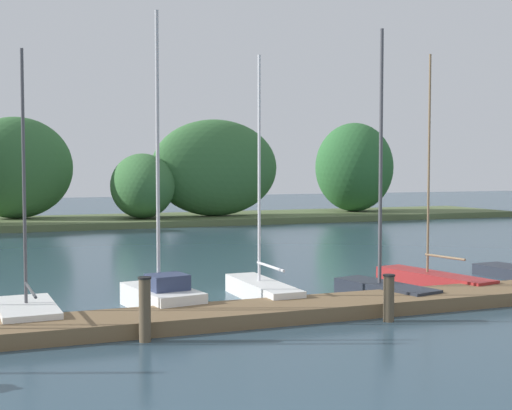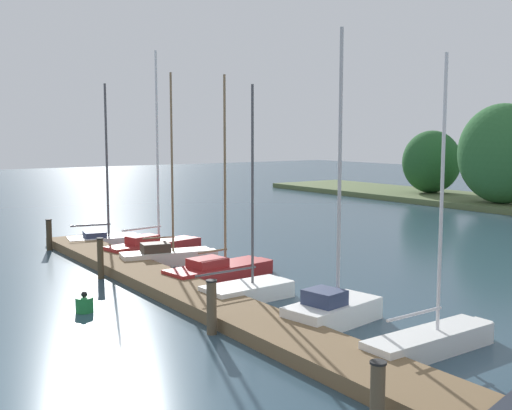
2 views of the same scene
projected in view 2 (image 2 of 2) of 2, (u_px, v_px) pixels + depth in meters
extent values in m
cube|color=brown|center=(240.00, 316.00, 16.62)|extent=(29.19, 1.80, 0.35)
ellipsoid|color=#2D6633|center=(502.00, 154.00, 41.18)|extent=(6.51, 3.82, 6.63)
ellipsoid|color=#235628|center=(432.00, 162.00, 48.79)|extent=(4.24, 4.86, 4.89)
cube|color=white|center=(104.00, 241.00, 28.25)|extent=(1.93, 3.32, 0.38)
cube|color=white|center=(134.00, 239.00, 28.80)|extent=(0.88, 0.91, 0.32)
cube|color=#2D3856|center=(95.00, 234.00, 28.06)|extent=(1.17, 1.12, 0.25)
cylinder|color=#4C4C51|center=(107.00, 161.00, 27.93)|extent=(0.10, 0.10, 6.85)
cylinder|color=#4C4C51|center=(91.00, 225.00, 27.95)|extent=(0.43, 1.75, 0.08)
cube|color=maroon|center=(153.00, 248.00, 26.10)|extent=(1.75, 4.25, 0.51)
cube|color=maroon|center=(188.00, 243.00, 27.40)|extent=(0.74, 1.12, 0.43)
cube|color=maroon|center=(142.00, 239.00, 25.69)|extent=(0.98, 1.36, 0.33)
cylinder|color=silver|center=(157.00, 147.00, 25.84)|extent=(0.09, 0.09, 7.89)
cylinder|color=silver|center=(142.00, 228.00, 25.62)|extent=(0.41, 1.87, 0.08)
cube|color=silver|center=(167.00, 258.00, 23.93)|extent=(1.70, 3.60, 0.52)
cube|color=silver|center=(205.00, 255.00, 24.54)|extent=(0.72, 0.96, 0.45)
cube|color=#3D3328|center=(156.00, 248.00, 23.72)|extent=(0.96, 1.17, 0.34)
cylinder|color=#7F6647|center=(172.00, 163.00, 23.62)|extent=(0.08, 0.08, 6.77)
cylinder|color=#7F6647|center=(159.00, 238.00, 23.73)|extent=(0.31, 1.23, 0.06)
cube|color=maroon|center=(219.00, 272.00, 21.64)|extent=(1.74, 4.03, 0.47)
cube|color=maroon|center=(257.00, 265.00, 22.80)|extent=(0.82, 1.05, 0.40)
cube|color=maroon|center=(208.00, 263.00, 21.28)|extent=(1.10, 1.28, 0.31)
cylinder|color=#7F6647|center=(225.00, 171.00, 21.44)|extent=(0.08, 0.08, 6.53)
cylinder|color=#7F6647|center=(213.00, 251.00, 21.39)|extent=(0.21, 1.22, 0.07)
cube|color=white|center=(247.00, 292.00, 18.87)|extent=(1.39, 2.78, 0.49)
cube|color=white|center=(279.00, 286.00, 19.61)|extent=(0.73, 0.71, 0.42)
cylinder|color=#4C4C51|center=(252.00, 185.00, 18.63)|extent=(0.08, 0.08, 5.96)
cylinder|color=#4C4C51|center=(226.00, 272.00, 18.34)|extent=(0.16, 2.14, 0.06)
cube|color=white|center=(333.00, 313.00, 16.41)|extent=(1.71, 2.94, 0.60)
cube|color=white|center=(361.00, 305.00, 17.28)|extent=(0.80, 0.80, 0.51)
cube|color=#2D3856|center=(325.00, 297.00, 16.12)|extent=(1.07, 0.98, 0.39)
cylinder|color=#B7B7BC|center=(340.00, 167.00, 16.12)|extent=(0.09, 0.09, 7.09)
cube|color=white|center=(429.00, 343.00, 14.21)|extent=(0.98, 3.61, 0.52)
cube|color=white|center=(473.00, 331.00, 15.15)|extent=(0.52, 0.91, 0.44)
cylinder|color=silver|center=(442.00, 194.00, 13.98)|extent=(0.08, 0.08, 6.26)
cylinder|color=silver|center=(415.00, 314.00, 13.82)|extent=(0.10, 1.77, 0.07)
cylinder|color=#3D3323|center=(49.00, 235.00, 26.87)|extent=(0.24, 0.24, 1.31)
cylinder|color=black|center=(49.00, 220.00, 26.79)|extent=(0.28, 0.28, 0.04)
cylinder|color=#4C3D28|center=(100.00, 259.00, 21.56)|extent=(0.21, 0.21, 1.39)
cylinder|color=black|center=(100.00, 238.00, 21.48)|extent=(0.25, 0.25, 0.04)
cylinder|color=brown|center=(212.00, 308.00, 15.55)|extent=(0.25, 0.25, 1.34)
cylinder|color=black|center=(211.00, 281.00, 15.47)|extent=(0.29, 0.29, 0.04)
cylinder|color=brown|center=(378.00, 394.00, 10.68)|extent=(0.26, 0.26, 1.09)
cylinder|color=black|center=(378.00, 363.00, 10.62)|extent=(0.30, 0.30, 0.04)
cylinder|color=#23843D|center=(84.00, 305.00, 17.54)|extent=(0.49, 0.49, 0.42)
sphere|color=black|center=(84.00, 294.00, 17.50)|extent=(0.17, 0.17, 0.17)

